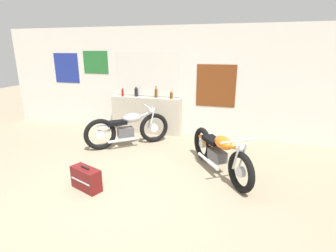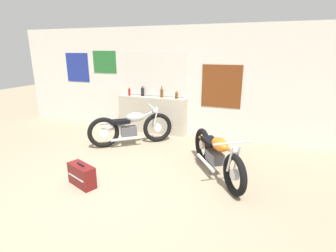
% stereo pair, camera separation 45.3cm
% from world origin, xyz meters
% --- Properties ---
extents(ground_plane, '(24.00, 24.00, 0.00)m').
position_xyz_m(ground_plane, '(0.00, 0.00, 0.00)').
color(ground_plane, gray).
extents(wall_back, '(10.00, 0.07, 2.80)m').
position_xyz_m(wall_back, '(-0.02, 3.44, 1.41)').
color(wall_back, silver).
rests_on(wall_back, ground_plane).
extents(sill_counter, '(1.92, 0.28, 0.99)m').
position_xyz_m(sill_counter, '(-0.69, 3.26, 0.49)').
color(sill_counter, '#B7AD99').
rests_on(sill_counter, ground_plane).
extents(bottle_leftmost, '(0.06, 0.06, 0.26)m').
position_xyz_m(bottle_leftmost, '(-1.35, 3.22, 1.10)').
color(bottle_leftmost, maroon).
rests_on(bottle_leftmost, sill_counter).
extents(bottle_left_center, '(0.09, 0.09, 0.30)m').
position_xyz_m(bottle_left_center, '(-0.98, 3.31, 1.12)').
color(bottle_left_center, black).
rests_on(bottle_left_center, sill_counter).
extents(bottle_center, '(0.07, 0.07, 0.30)m').
position_xyz_m(bottle_center, '(-0.41, 3.29, 1.12)').
color(bottle_center, '#5B3814').
rests_on(bottle_center, sill_counter).
extents(bottle_right_center, '(0.07, 0.07, 0.22)m').
position_xyz_m(bottle_right_center, '(0.02, 3.25, 1.08)').
color(bottle_right_center, '#5B3814').
rests_on(bottle_right_center, sill_counter).
extents(motorcycle_orange, '(1.27, 1.75, 0.83)m').
position_xyz_m(motorcycle_orange, '(1.47, 1.32, 0.40)').
color(motorcycle_orange, black).
rests_on(motorcycle_orange, ground_plane).
extents(motorcycle_silver, '(1.64, 1.38, 0.91)m').
position_xyz_m(motorcycle_silver, '(-0.74, 2.17, 0.43)').
color(motorcycle_silver, black).
rests_on(motorcycle_silver, ground_plane).
extents(hard_case_darkred, '(0.59, 0.40, 0.40)m').
position_xyz_m(hard_case_darkred, '(-0.56, 0.11, 0.19)').
color(hard_case_darkred, maroon).
rests_on(hard_case_darkred, ground_plane).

